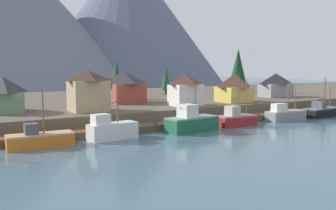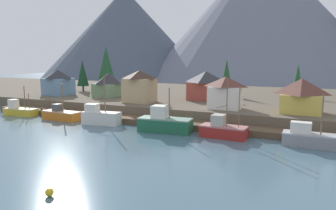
{
  "view_description": "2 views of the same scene",
  "coord_description": "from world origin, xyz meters",
  "px_view_note": "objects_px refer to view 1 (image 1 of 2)",
  "views": [
    {
      "loc": [
        -30.3,
        -46.76,
        9.62
      ],
      "look_at": [
        -0.55,
        2.37,
        3.62
      ],
      "focal_mm": 39.46,
      "sensor_mm": 36.0,
      "label": 1
    },
    {
      "loc": [
        21.25,
        -43.9,
        10.96
      ],
      "look_at": [
        -1.41,
        3.68,
        3.32
      ],
      "focal_mm": 32.8,
      "sensor_mm": 36.0,
      "label": 2
    }
  ],
  "objects_px": {
    "fishing_boat_white": "(111,130)",
    "house_tan": "(88,91)",
    "house_red": "(124,87)",
    "fishing_boat_black": "(322,111)",
    "conifer_back_left": "(116,75)",
    "conifer_near_left": "(166,78)",
    "house_yellow": "(234,88)",
    "fishing_boat_orange": "(40,139)",
    "conifer_near_right": "(238,67)",
    "house_green": "(3,94)",
    "house_white": "(186,90)",
    "fishing_boat_red": "(235,119)",
    "fishing_boat_grey": "(285,114)",
    "fishing_boat_green": "(191,122)",
    "house_grey": "(276,85)"
  },
  "relations": [
    {
      "from": "conifer_near_left",
      "to": "conifer_back_left",
      "type": "height_order",
      "value": "conifer_back_left"
    },
    {
      "from": "fishing_boat_orange",
      "to": "house_red",
      "type": "bearing_deg",
      "value": 48.28
    },
    {
      "from": "house_yellow",
      "to": "fishing_boat_orange",
      "type": "bearing_deg",
      "value": -164.21
    },
    {
      "from": "house_green",
      "to": "fishing_boat_white",
      "type": "bearing_deg",
      "value": -58.22
    },
    {
      "from": "house_red",
      "to": "house_tan",
      "type": "relative_size",
      "value": 1.1
    },
    {
      "from": "house_tan",
      "to": "house_yellow",
      "type": "bearing_deg",
      "value": -0.19
    },
    {
      "from": "fishing_boat_red",
      "to": "conifer_near_right",
      "type": "xyz_separation_m",
      "value": [
        28.54,
        31.42,
        8.28
      ]
    },
    {
      "from": "fishing_boat_grey",
      "to": "conifer_near_left",
      "type": "distance_m",
      "value": 35.83
    },
    {
      "from": "fishing_boat_white",
      "to": "fishing_boat_grey",
      "type": "distance_m",
      "value": 33.53
    },
    {
      "from": "house_yellow",
      "to": "conifer_back_left",
      "type": "distance_m",
      "value": 25.88
    },
    {
      "from": "fishing_boat_black",
      "to": "house_red",
      "type": "distance_m",
      "value": 38.53
    },
    {
      "from": "fishing_boat_green",
      "to": "fishing_boat_grey",
      "type": "relative_size",
      "value": 1.06
    },
    {
      "from": "house_tan",
      "to": "house_green",
      "type": "bearing_deg",
      "value": 154.09
    },
    {
      "from": "fishing_boat_orange",
      "to": "fishing_boat_red",
      "type": "relative_size",
      "value": 0.9
    },
    {
      "from": "house_red",
      "to": "fishing_boat_grey",
      "type": "bearing_deg",
      "value": -44.47
    },
    {
      "from": "house_red",
      "to": "house_tan",
      "type": "bearing_deg",
      "value": -137.34
    },
    {
      "from": "fishing_boat_black",
      "to": "house_green",
      "type": "xyz_separation_m",
      "value": [
        -54.08,
        17.49,
        4.32
      ]
    },
    {
      "from": "fishing_boat_red",
      "to": "house_white",
      "type": "xyz_separation_m",
      "value": [
        -2.59,
        10.66,
        4.27
      ]
    },
    {
      "from": "fishing_boat_black",
      "to": "house_tan",
      "type": "xyz_separation_m",
      "value": [
        -42.29,
        11.76,
        4.78
      ]
    },
    {
      "from": "fishing_boat_white",
      "to": "house_tan",
      "type": "distance_m",
      "value": 12.57
    },
    {
      "from": "fishing_boat_red",
      "to": "house_yellow",
      "type": "distance_m",
      "value": 15.6
    },
    {
      "from": "fishing_boat_green",
      "to": "house_grey",
      "type": "xyz_separation_m",
      "value": [
        35.46,
        16.35,
        3.91
      ]
    },
    {
      "from": "fishing_boat_orange",
      "to": "house_white",
      "type": "xyz_separation_m",
      "value": [
        28.21,
        10.65,
        4.45
      ]
    },
    {
      "from": "fishing_boat_grey",
      "to": "house_white",
      "type": "relative_size",
      "value": 1.4
    },
    {
      "from": "fishing_boat_grey",
      "to": "fishing_boat_green",
      "type": "bearing_deg",
      "value": -178.17
    },
    {
      "from": "fishing_boat_grey",
      "to": "house_grey",
      "type": "height_order",
      "value": "house_grey"
    },
    {
      "from": "fishing_boat_white",
      "to": "house_red",
      "type": "xyz_separation_m",
      "value": [
        11.81,
        21.67,
        4.33
      ]
    },
    {
      "from": "house_red",
      "to": "house_green",
      "type": "relative_size",
      "value": 0.99
    },
    {
      "from": "fishing_boat_red",
      "to": "conifer_near_left",
      "type": "height_order",
      "value": "conifer_near_left"
    },
    {
      "from": "fishing_boat_red",
      "to": "house_green",
      "type": "bearing_deg",
      "value": 154.23
    },
    {
      "from": "fishing_boat_red",
      "to": "house_yellow",
      "type": "bearing_deg",
      "value": 52.07
    },
    {
      "from": "fishing_boat_green",
      "to": "house_grey",
      "type": "distance_m",
      "value": 39.24
    },
    {
      "from": "house_green",
      "to": "house_grey",
      "type": "bearing_deg",
      "value": -1.42
    },
    {
      "from": "fishing_boat_red",
      "to": "house_grey",
      "type": "height_order",
      "value": "fishing_boat_red"
    },
    {
      "from": "conifer_back_left",
      "to": "house_white",
      "type": "bearing_deg",
      "value": -75.63
    },
    {
      "from": "fishing_boat_green",
      "to": "house_red",
      "type": "bearing_deg",
      "value": 85.74
    },
    {
      "from": "fishing_boat_black",
      "to": "conifer_back_left",
      "type": "height_order",
      "value": "conifer_back_left"
    },
    {
      "from": "house_white",
      "to": "conifer_near_right",
      "type": "relative_size",
      "value": 0.48
    },
    {
      "from": "fishing_boat_green",
      "to": "conifer_near_right",
      "type": "xyz_separation_m",
      "value": [
        37.65,
        31.93,
        8.0
      ]
    },
    {
      "from": "fishing_boat_grey",
      "to": "conifer_near_right",
      "type": "xyz_separation_m",
      "value": [
        16.68,
        31.21,
        8.34
      ]
    },
    {
      "from": "house_yellow",
      "to": "conifer_back_left",
      "type": "xyz_separation_m",
      "value": [
        -17.36,
        19.03,
        2.44
      ]
    },
    {
      "from": "house_grey",
      "to": "house_tan",
      "type": "xyz_separation_m",
      "value": [
        -47.02,
        -4.27,
        0.48
      ]
    },
    {
      "from": "fishing_boat_orange",
      "to": "conifer_near_right",
      "type": "bearing_deg",
      "value": 30.39
    },
    {
      "from": "fishing_boat_black",
      "to": "fishing_boat_red",
      "type": "bearing_deg",
      "value": 176.44
    },
    {
      "from": "conifer_near_left",
      "to": "house_yellow",
      "type": "bearing_deg",
      "value": -85.83
    },
    {
      "from": "fishing_boat_grey",
      "to": "fishing_boat_black",
      "type": "height_order",
      "value": "fishing_boat_black"
    },
    {
      "from": "fishing_boat_white",
      "to": "conifer_back_left",
      "type": "height_order",
      "value": "conifer_back_left"
    },
    {
      "from": "house_white",
      "to": "house_grey",
      "type": "bearing_deg",
      "value": 10.14
    },
    {
      "from": "house_yellow",
      "to": "house_white",
      "type": "xyz_separation_m",
      "value": [
        -12.28,
        -0.8,
        0.02
      ]
    },
    {
      "from": "fishing_boat_grey",
      "to": "house_tan",
      "type": "height_order",
      "value": "house_tan"
    }
  ]
}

